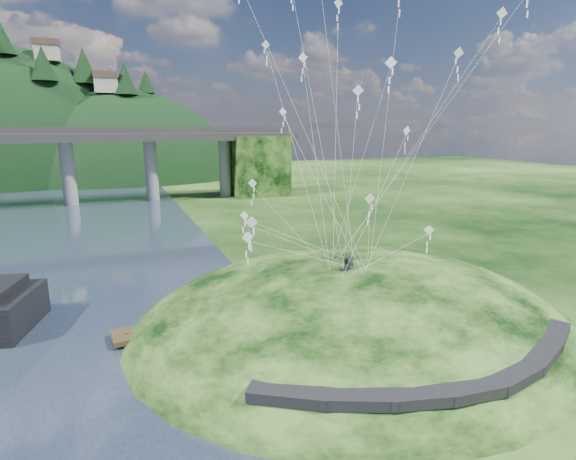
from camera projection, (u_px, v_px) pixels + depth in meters
name	position (u px, v px, depth m)	size (l,w,h in m)	color
ground	(266.00, 352.00, 30.87)	(320.00, 320.00, 0.00)	black
grass_hill	(353.00, 340.00, 35.89)	(36.00, 32.00, 13.00)	black
footpath	(455.00, 374.00, 24.25)	(22.29, 5.84, 0.83)	black
bridge	(7.00, 156.00, 82.64)	(160.00, 11.00, 15.00)	#2D2B2B
wooden_dock	(213.00, 319.00, 35.03)	(15.07, 3.72, 1.07)	#352616
kite_flyers	(347.00, 256.00, 32.67)	(1.40, 0.90, 1.97)	#23272F
kite_swarm	(344.00, 85.00, 33.34)	(20.47, 16.60, 21.90)	white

